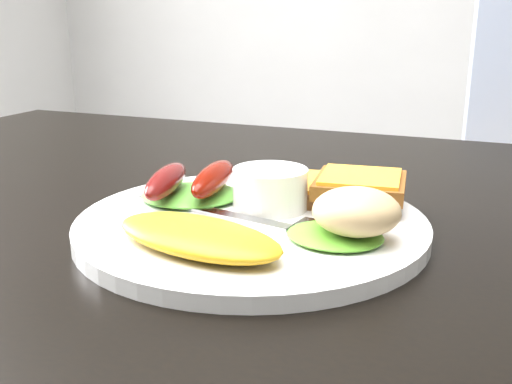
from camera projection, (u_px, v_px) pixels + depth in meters
dining_table at (246, 225)px, 0.58m from camera, size 1.20×0.80×0.04m
person at (239, 145)px, 1.18m from camera, size 0.58×0.50×1.36m
plate at (252, 225)px, 0.50m from camera, size 0.29×0.29×0.01m
lettuce_left at (191, 195)px, 0.55m from camera, size 0.12×0.11×0.01m
lettuce_right at (335, 235)px, 0.45m from camera, size 0.08×0.07×0.01m
omelette at (198, 236)px, 0.43m from camera, size 0.15×0.10×0.02m
sausage_a at (166, 181)px, 0.53m from camera, size 0.04×0.10×0.02m
sausage_b at (213, 178)px, 0.54m from camera, size 0.04×0.10×0.02m
ramekin at (270, 190)px, 0.52m from camera, size 0.08×0.08×0.04m
toast_a at (325, 191)px, 0.55m from camera, size 0.10×0.10×0.01m
toast_b at (360, 185)px, 0.52m from camera, size 0.08×0.08×0.01m
potato_salad at (356, 211)px, 0.44m from camera, size 0.08×0.08×0.04m
fork at (210, 212)px, 0.51m from camera, size 0.16×0.04×0.00m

